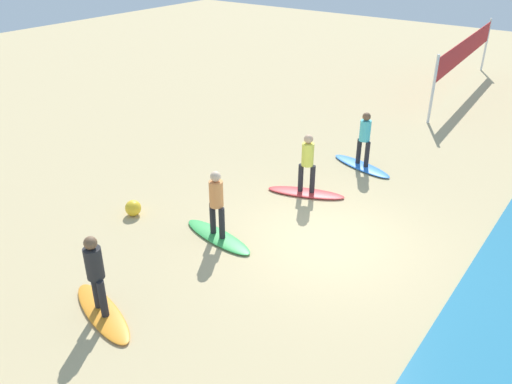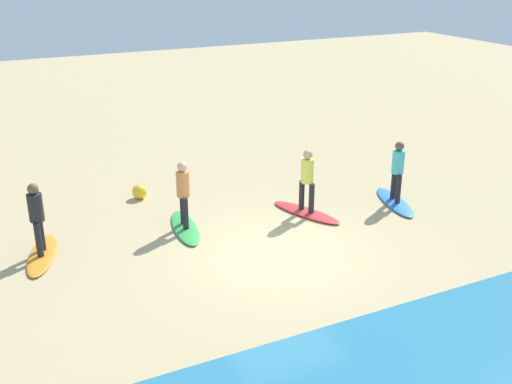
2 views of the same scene
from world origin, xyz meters
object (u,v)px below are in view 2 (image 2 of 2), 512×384
Objects in this scene: surfer_orange at (36,214)px; beach_ball at (139,192)px; surfboard_red at (306,212)px; surfer_red at (307,176)px; surfboard_orange at (42,255)px; surfer_blue at (398,167)px; surfboard_blue at (395,202)px; surfer_green at (183,189)px; surfboard_green at (185,227)px.

beach_ball is at bearing -140.65° from surfer_orange.
surfer_red is (0.00, -0.00, 0.99)m from surfboard_red.
beach_ball reaches higher than surfboard_red.
surfer_orange is at bearing 0.00° from surfboard_orange.
surfboard_blue is at bearing -90.00° from surfer_blue.
surfer_red and surfer_orange have the same top height.
surfer_red is at bearing -10.11° from surfer_blue.
surfboard_blue is 2.52m from surfboard_red.
surfer_green is 2.59m from beach_ball.
surfer_green is 1.00× the size of surfer_orange.
beach_ball reaches higher than surfboard_orange.
surfboard_red is 0.99m from surfer_red.
surfboard_green is at bearing 106.06° from surfboard_orange.
surfboard_blue is 1.28× the size of surfer_blue.
surfboard_blue is 2.71m from surfer_red.
surfboard_green and surfboard_orange have the same top height.
surfer_blue and surfer_green have the same top height.
surfer_blue reaches higher than surfboard_orange.
surfboard_red is 4.59m from beach_ball.
surfer_red is (2.48, -0.44, 0.99)m from surfboard_blue.
surfboard_green is (3.11, -0.50, -0.99)m from surfer_red.
beach_ball is at bearing -29.10° from surfer_blue.
surfer_orange is at bearing -4.79° from surfer_red.
surfboard_blue is at bearing 59.11° from surfboard_red.
surfboard_red is 1.28× the size of surfer_orange.
surfer_red is at bearing 175.21° from surfer_orange.
surfboard_red is 5.20× the size of beach_ball.
surfboard_orange is 3.75m from beach_ball.
surfer_green is 3.47m from surfboard_orange.
surfboard_orange is (8.93, -0.98, 0.00)m from surfboard_blue.
surfboard_red is (2.48, -0.44, 0.00)m from surfboard_blue.
surfboard_red is 1.00× the size of surfboard_orange.
surfboard_blue and surfboard_orange have the same top height.
surfboard_red is 3.15m from surfboard_green.
surfer_green is at bearing 106.06° from surfboard_orange.
surfer_orange is at bearing -115.57° from surfboard_red.
surfer_blue is at bearing 170.43° from surfer_green.
surfboard_orange is at bearing -4.79° from surfer_red.
surfboard_green is at bearing 0.00° from surfer_green.
surfboard_red is at bearing 170.87° from surfer_green.
surfboard_blue is at bearing 100.46° from surfboard_orange.
surfer_blue reaches higher than surfboard_blue.
surfboard_green is (5.60, -0.94, 0.00)m from surfboard_blue.
surfboard_red and surfboard_orange have the same top height.
surfer_green is (3.11, -0.50, 0.99)m from surfboard_red.
surfboard_red is 6.54m from surfer_orange.
surfer_blue reaches higher than beach_ball.
surfer_red is at bearing 101.95° from surfboard_orange.
surfer_orange is at bearing -81.75° from surfboard_green.
surfer_green reaches higher than beach_ball.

